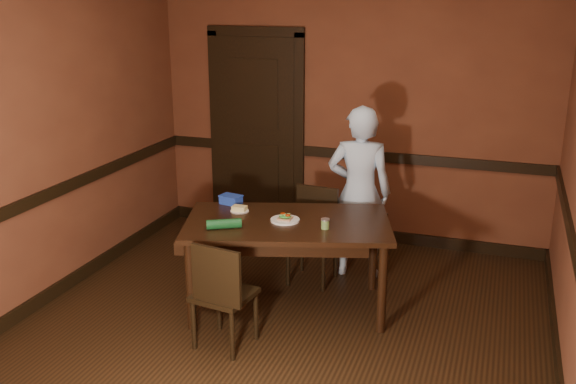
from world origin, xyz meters
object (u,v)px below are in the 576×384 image
Objects in this scene: chair_far at (312,237)px; cheese_saucer at (240,209)px; dining_table at (288,265)px; food_tub at (231,200)px; person at (359,192)px; sandwich_plate at (285,219)px; sauce_jar at (325,224)px; chair_near at (224,292)px.

cheese_saucer is at bearing -132.63° from chair_far.
chair_far is at bearing 68.74° from dining_table.
food_tub is at bearing 140.56° from dining_table.
food_tub is (-0.15, 0.16, 0.02)m from cheese_saucer.
dining_table is 10.48× the size of cheese_saucer.
person is 0.94m from sandwich_plate.
sandwich_plate is 2.92× the size of sauce_jar.
sauce_jar reaches higher than cheese_saucer.
dining_table is 0.39m from sandwich_plate.
person is at bearing 48.49° from dining_table.
food_tub is (-0.60, 0.25, 0.42)m from dining_table.
sandwich_plate is at bearing -12.02° from food_tub.
sauce_jar is (0.29, -0.62, 0.38)m from chair_far.
dining_table is at bearing -10.77° from cheese_saucer.
chair_far reaches higher than dining_table.
food_tub is (-0.98, -0.60, 0.01)m from person.
sauce_jar is 0.39× the size of food_tub.
chair_near is 10.51× the size of sauce_jar.
cheese_saucer is (-0.43, 0.09, 0.00)m from sandwich_plate.
person is 6.77× the size of sandwich_plate.
cheese_saucer is at bearing 167.69° from sandwich_plate.
sandwich_plate is 0.44m from cheese_saucer.
food_tub is at bearing -60.92° from chair_near.
person reaches higher than dining_table.
sandwich_plate is at bearing -170.94° from dining_table.
food_tub is (-0.58, 0.25, 0.02)m from sandwich_plate.
person is 1.15m from food_tub.
chair_far is 1.00× the size of chair_near.
person is at bearing 42.30° from cheese_saucer.
chair_far is 0.66m from sandwich_plate.
chair_far is at bearing 37.41° from food_tub.
person is at bearing 86.52° from sauce_jar.
chair_near reaches higher than dining_table.
chair_far reaches higher than sandwich_plate.
cheese_saucer is (-0.45, 0.09, 0.40)m from dining_table.
chair_far is 4.13× the size of food_tub.
food_tub is (-0.92, 0.32, -0.00)m from sauce_jar.
chair_far is (0.04, 0.55, 0.04)m from dining_table.
chair_far reaches higher than food_tub.
cheese_saucer is 0.76× the size of food_tub.
chair_near is 0.53× the size of person.
chair_near is 4.11× the size of food_tub.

